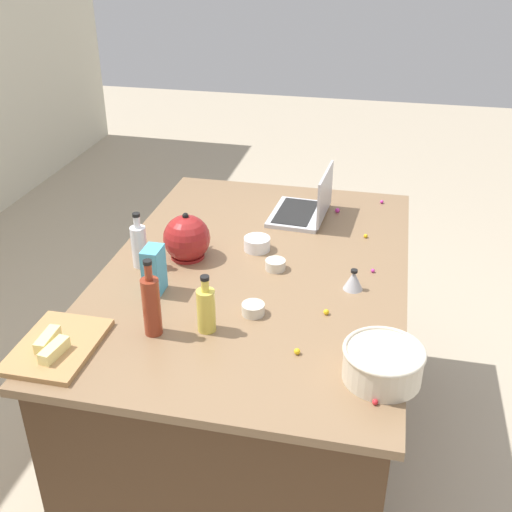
{
  "coord_description": "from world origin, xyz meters",
  "views": [
    {
      "loc": [
        -1.99,
        -0.44,
        2.06
      ],
      "look_at": [
        0.0,
        0.0,
        0.95
      ],
      "focal_mm": 44.08,
      "sensor_mm": 36.0,
      "label": 1
    }
  ],
  "objects_px": {
    "laptop": "(307,207)",
    "ramekin_wide": "(253,309)",
    "kettle": "(187,238)",
    "ramekin_medium": "(275,265)",
    "ramekin_small": "(257,244)",
    "butter_stick_left": "(54,350)",
    "cutting_board": "(57,346)",
    "mixing_bowl_large": "(383,363)",
    "candy_bag": "(154,270)",
    "butter_stick_right": "(48,340)",
    "bottle_soy": "(151,305)",
    "bottle_vinegar": "(139,245)",
    "kitchen_timer": "(353,280)",
    "bottle_oil": "(206,309)"
  },
  "relations": [
    {
      "from": "butter_stick_left",
      "to": "butter_stick_right",
      "type": "distance_m",
      "value": 0.06
    },
    {
      "from": "mixing_bowl_large",
      "to": "ramekin_small",
      "type": "xyz_separation_m",
      "value": [
        0.69,
        0.51,
        -0.03
      ]
    },
    {
      "from": "kitchen_timer",
      "to": "ramekin_medium",
      "type": "bearing_deg",
      "value": 75.07
    },
    {
      "from": "bottle_soy",
      "to": "ramekin_wide",
      "type": "distance_m",
      "value": 0.34
    },
    {
      "from": "ramekin_medium",
      "to": "candy_bag",
      "type": "xyz_separation_m",
      "value": [
        -0.24,
        0.38,
        0.07
      ]
    },
    {
      "from": "ramekin_medium",
      "to": "butter_stick_right",
      "type": "bearing_deg",
      "value": 137.43
    },
    {
      "from": "kettle",
      "to": "laptop",
      "type": "bearing_deg",
      "value": -40.88
    },
    {
      "from": "bottle_vinegar",
      "to": "kitchen_timer",
      "type": "relative_size",
      "value": 2.81
    },
    {
      "from": "bottle_oil",
      "to": "bottle_soy",
      "type": "bearing_deg",
      "value": 108.12
    },
    {
      "from": "mixing_bowl_large",
      "to": "bottle_vinegar",
      "type": "bearing_deg",
      "value": 62.91
    },
    {
      "from": "laptop",
      "to": "ramekin_wide",
      "type": "height_order",
      "value": "laptop"
    },
    {
      "from": "bottle_oil",
      "to": "ramekin_medium",
      "type": "bearing_deg",
      "value": -18.08
    },
    {
      "from": "bottle_oil",
      "to": "ramekin_small",
      "type": "xyz_separation_m",
      "value": [
        0.56,
        -0.04,
        -0.05
      ]
    },
    {
      "from": "kettle",
      "to": "kitchen_timer",
      "type": "height_order",
      "value": "kettle"
    },
    {
      "from": "mixing_bowl_large",
      "to": "ramekin_small",
      "type": "distance_m",
      "value": 0.86
    },
    {
      "from": "laptop",
      "to": "ramekin_wide",
      "type": "relative_size",
      "value": 4.25
    },
    {
      "from": "bottle_soy",
      "to": "candy_bag",
      "type": "relative_size",
      "value": 1.54
    },
    {
      "from": "kettle",
      "to": "bottle_soy",
      "type": "bearing_deg",
      "value": -174.37
    },
    {
      "from": "bottle_soy",
      "to": "butter_stick_left",
      "type": "relative_size",
      "value": 2.37
    },
    {
      "from": "laptop",
      "to": "bottle_soy",
      "type": "bearing_deg",
      "value": 160.19
    },
    {
      "from": "ramekin_small",
      "to": "butter_stick_left",
      "type": "bearing_deg",
      "value": 151.81
    },
    {
      "from": "ramekin_wide",
      "to": "ramekin_small",
      "type": "bearing_deg",
      "value": 10.7
    },
    {
      "from": "kettle",
      "to": "ramekin_medium",
      "type": "height_order",
      "value": "kettle"
    },
    {
      "from": "ramekin_small",
      "to": "candy_bag",
      "type": "bearing_deg",
      "value": 143.47
    },
    {
      "from": "kettle",
      "to": "cutting_board",
      "type": "xyz_separation_m",
      "value": [
        -0.64,
        0.21,
        -0.07
      ]
    },
    {
      "from": "ramekin_medium",
      "to": "candy_bag",
      "type": "distance_m",
      "value": 0.46
    },
    {
      "from": "butter_stick_left",
      "to": "ramekin_medium",
      "type": "relative_size",
      "value": 1.46
    },
    {
      "from": "ramekin_wide",
      "to": "cutting_board",
      "type": "bearing_deg",
      "value": 120.02
    },
    {
      "from": "bottle_soy",
      "to": "bottle_oil",
      "type": "relative_size",
      "value": 1.33
    },
    {
      "from": "ramekin_small",
      "to": "kitchen_timer",
      "type": "bearing_deg",
      "value": -118.62
    },
    {
      "from": "laptop",
      "to": "mixing_bowl_large",
      "type": "height_order",
      "value": "laptop"
    },
    {
      "from": "ramekin_small",
      "to": "candy_bag",
      "type": "relative_size",
      "value": 0.61
    },
    {
      "from": "bottle_soy",
      "to": "ramekin_small",
      "type": "distance_m",
      "value": 0.65
    },
    {
      "from": "cutting_board",
      "to": "ramekin_small",
      "type": "distance_m",
      "value": 0.88
    },
    {
      "from": "bottle_vinegar",
      "to": "cutting_board",
      "type": "height_order",
      "value": "bottle_vinegar"
    },
    {
      "from": "ramekin_small",
      "to": "ramekin_wide",
      "type": "bearing_deg",
      "value": -169.3
    },
    {
      "from": "mixing_bowl_large",
      "to": "cutting_board",
      "type": "distance_m",
      "value": 0.97
    },
    {
      "from": "ramekin_wide",
      "to": "laptop",
      "type": "bearing_deg",
      "value": -4.49
    },
    {
      "from": "butter_stick_left",
      "to": "butter_stick_right",
      "type": "xyz_separation_m",
      "value": [
        0.04,
        0.05,
        0.0
      ]
    },
    {
      "from": "butter_stick_left",
      "to": "kitchen_timer",
      "type": "relative_size",
      "value": 1.43
    },
    {
      "from": "bottle_vinegar",
      "to": "kettle",
      "type": "distance_m",
      "value": 0.18
    },
    {
      "from": "bottle_soy",
      "to": "candy_bag",
      "type": "xyz_separation_m",
      "value": [
        0.24,
        0.08,
        -0.02
      ]
    },
    {
      "from": "bottle_vinegar",
      "to": "ramekin_medium",
      "type": "relative_size",
      "value": 2.87
    },
    {
      "from": "butter_stick_right",
      "to": "candy_bag",
      "type": "height_order",
      "value": "candy_bag"
    },
    {
      "from": "bottle_oil",
      "to": "butter_stick_right",
      "type": "xyz_separation_m",
      "value": [
        -0.2,
        0.44,
        -0.04
      ]
    },
    {
      "from": "kettle",
      "to": "candy_bag",
      "type": "relative_size",
      "value": 1.25
    },
    {
      "from": "ramekin_medium",
      "to": "ramekin_wide",
      "type": "relative_size",
      "value": 0.99
    },
    {
      "from": "laptop",
      "to": "kitchen_timer",
      "type": "height_order",
      "value": "laptop"
    },
    {
      "from": "bottle_soy",
      "to": "kettle",
      "type": "distance_m",
      "value": 0.5
    },
    {
      "from": "ramekin_medium",
      "to": "bottle_soy",
      "type": "bearing_deg",
      "value": 148.09
    }
  ]
}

